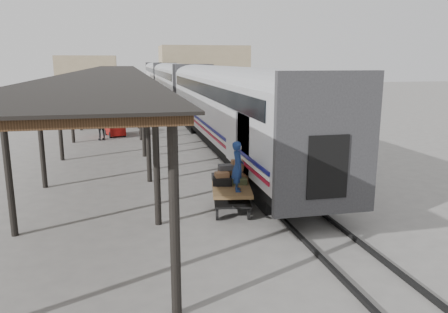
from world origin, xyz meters
name	(u,v)px	position (x,y,z in m)	size (l,w,h in m)	color
ground	(192,201)	(0.00, 0.00, 0.00)	(160.00, 160.00, 0.00)	slate
train	(176,82)	(3.19, 33.79, 2.69)	(3.45, 76.01, 4.01)	silver
canopy	(110,72)	(-3.40, 24.00, 4.00)	(4.90, 64.30, 4.15)	#422B19
rails	(176,105)	(3.20, 34.00, 0.06)	(1.54, 150.00, 0.12)	black
building_far	(203,65)	(14.00, 78.00, 4.00)	(18.00, 10.00, 8.00)	tan
building_left	(87,70)	(-10.00, 82.00, 3.00)	(12.00, 8.00, 6.00)	tan
baggage_cart	(231,191)	(1.14, -1.18, 0.65)	(1.65, 2.58, 0.86)	brown
suitcase_stack	(227,177)	(1.10, -0.79, 1.05)	(1.42, 1.06, 0.60)	#3D3E40
luggage_tug	(115,126)	(-3.01, 14.99, 0.69)	(1.44, 1.91, 1.50)	maroon
porter	(238,166)	(1.20, -1.83, 1.66)	(0.58, 0.38, 1.60)	navy
pedestrian	(101,126)	(-3.77, 13.42, 0.92)	(1.07, 0.45, 1.83)	black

